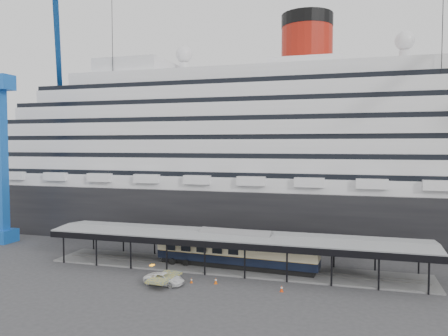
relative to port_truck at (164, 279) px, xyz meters
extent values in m
plane|color=#343436|center=(6.66, 4.52, -0.74)|extent=(200.00, 200.00, 0.00)
cube|color=black|center=(6.66, 36.52, 4.26)|extent=(130.00, 30.00, 10.00)
cylinder|color=maroon|center=(14.66, 36.52, 36.66)|extent=(10.00, 10.00, 9.00)
cylinder|color=black|center=(14.66, 36.52, 41.91)|extent=(10.10, 10.10, 2.50)
sphere|color=silver|center=(-11.34, 36.52, 36.96)|extent=(3.60, 3.60, 3.60)
sphere|color=silver|center=(32.66, 36.52, 36.96)|extent=(3.60, 3.60, 3.60)
cube|color=slate|center=(6.66, 9.52, -0.62)|extent=(56.00, 8.00, 0.24)
cube|color=slate|center=(6.66, 8.80, -0.46)|extent=(54.00, 0.08, 0.10)
cube|color=slate|center=(6.66, 10.24, -0.46)|extent=(54.00, 0.08, 0.10)
cube|color=black|center=(6.66, 5.02, 3.71)|extent=(56.00, 0.18, 0.90)
cube|color=black|center=(6.66, 14.02, 3.71)|extent=(56.00, 0.18, 0.90)
cube|color=slate|center=(6.66, 9.52, 4.44)|extent=(56.00, 9.00, 0.24)
cube|color=blue|center=(-39.34, 14.52, 0.46)|extent=(4.00, 4.00, 2.40)
cube|color=blue|center=(-39.34, 14.52, 14.66)|extent=(1.80, 1.80, 26.00)
cube|color=blue|center=(-30.95, 20.39, 38.46)|extent=(12.92, 17.86, 16.80)
cylinder|color=black|center=(-22.56, 26.27, 22.86)|extent=(0.12, 0.12, 47.21)
cylinder|color=black|center=(36.92, 24.76, 22.86)|extent=(0.12, 0.12, 47.21)
imported|color=white|center=(0.00, 0.00, 0.00)|extent=(5.56, 2.97, 1.49)
cube|color=black|center=(7.24, 9.52, -0.12)|extent=(23.33, 4.22, 0.77)
cube|color=black|center=(7.24, 9.52, 0.88)|extent=(24.46, 4.74, 1.22)
cube|color=beige|center=(7.24, 9.52, 2.20)|extent=(24.46, 4.78, 1.44)
cube|color=black|center=(7.24, 9.52, 3.14)|extent=(24.46, 4.74, 0.44)
cube|color=#D9560C|center=(6.42, 2.12, -0.73)|extent=(0.54, 0.54, 0.03)
cone|color=#D9560C|center=(6.42, 2.12, -0.31)|extent=(0.46, 0.46, 0.83)
cylinder|color=white|center=(6.42, 2.12, -0.23)|extent=(0.26, 0.26, 0.16)
cube|color=#D6540B|center=(3.21, 1.58, -0.73)|extent=(0.43, 0.43, 0.03)
cone|color=#D6540B|center=(3.21, 1.58, -0.38)|extent=(0.36, 0.36, 0.68)
cylinder|color=white|center=(3.21, 1.58, -0.32)|extent=(0.22, 0.22, 0.13)
cube|color=red|center=(15.23, 1.43, -0.73)|extent=(0.49, 0.49, 0.03)
cone|color=red|center=(15.23, 1.43, -0.31)|extent=(0.41, 0.41, 0.82)
cylinder|color=white|center=(15.23, 1.43, -0.23)|extent=(0.26, 0.26, 0.16)
camera|label=1|loc=(23.19, -51.93, 17.52)|focal=35.00mm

